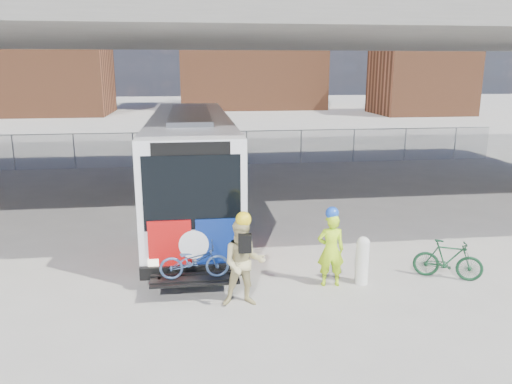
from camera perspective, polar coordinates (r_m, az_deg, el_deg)
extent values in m
plane|color=#9E9991|center=(15.59, 0.26, -5.16)|extent=(160.00, 160.00, 0.00)
cube|color=silver|center=(17.45, -7.42, 3.43)|extent=(2.55, 12.00, 3.20)
cube|color=black|center=(17.84, -7.49, 5.75)|extent=(2.61, 11.00, 1.28)
cube|color=black|center=(11.55, -7.32, -0.05)|extent=(2.24, 0.12, 1.76)
cube|color=black|center=(11.35, -7.48, 4.97)|extent=(1.78, 0.12, 0.30)
cube|color=black|center=(12.05, -7.03, -8.89)|extent=(2.55, 0.20, 0.30)
cube|color=#AF0E0D|center=(11.86, -9.80, -6.01)|extent=(1.00, 0.08, 1.20)
cube|color=navy|center=(11.86, -4.46, -5.84)|extent=(1.00, 0.08, 1.20)
cylinder|color=silver|center=(11.83, -7.13, -5.97)|extent=(0.70, 0.06, 0.70)
cube|color=gray|center=(17.23, -7.59, 8.90)|extent=(1.28, 7.20, 0.14)
cube|color=black|center=(11.59, -7.00, -9.85)|extent=(2.00, 0.70, 0.06)
cylinder|color=black|center=(13.62, -12.01, -6.13)|extent=(0.30, 1.00, 1.00)
cylinder|color=black|center=(13.62, -2.24, -5.82)|extent=(0.30, 1.00, 1.00)
cylinder|color=black|center=(21.89, -10.38, 1.60)|extent=(0.30, 1.00, 1.00)
cylinder|color=black|center=(21.89, -4.33, 1.79)|extent=(0.30, 1.00, 1.00)
cube|color=#AF0E0D|center=(13.96, -12.61, -2.21)|extent=(0.06, 2.60, 1.70)
cube|color=navy|center=(15.50, -12.12, -0.57)|extent=(0.06, 1.40, 1.70)
cube|color=#AF0E0D|center=(13.96, -1.88, -1.87)|extent=(0.06, 2.60, 1.70)
cube|color=navy|center=(15.50, -2.47, -0.27)|extent=(0.06, 1.40, 1.70)
imported|color=#3B5582|center=(11.42, -7.07, -7.82)|extent=(1.57, 0.58, 0.82)
cube|color=#605E59|center=(18.76, -1.46, 19.00)|extent=(40.00, 16.00, 1.50)
cylinder|color=gray|center=(27.58, -20.05, 4.37)|extent=(0.06, 0.06, 1.80)
cylinder|color=gray|center=(26.99, -11.72, 4.73)|extent=(0.06, 0.06, 1.80)
cylinder|color=gray|center=(26.99, -3.19, 5.00)|extent=(0.06, 0.06, 1.80)
cylinder|color=gray|center=(27.58, 5.16, 5.16)|extent=(0.06, 0.06, 1.80)
cylinder|color=gray|center=(28.71, 13.00, 5.21)|extent=(0.06, 0.06, 1.80)
cylinder|color=gray|center=(30.34, 20.13, 5.17)|extent=(0.06, 0.06, 1.80)
plane|color=gray|center=(26.99, -3.19, 5.00)|extent=(30.00, 0.00, 30.00)
cube|color=gray|center=(26.87, -3.22, 6.94)|extent=(30.00, 0.05, 0.04)
cube|color=brown|center=(61.70, -23.15, 12.81)|extent=(14.00, 10.00, 10.00)
cube|color=brown|center=(67.07, -0.68, 14.77)|extent=(18.00, 12.00, 12.00)
cube|color=brown|center=(60.47, 18.39, 12.26)|extent=(10.00, 8.00, 8.00)
cylinder|color=brown|center=(71.78, 5.75, 19.85)|extent=(2.20, 2.20, 25.00)
cylinder|color=silver|center=(12.46, 12.04, -7.96)|extent=(0.31, 0.31, 1.04)
sphere|color=silver|center=(12.28, 12.16, -5.70)|extent=(0.31, 0.31, 0.31)
imported|color=#BFFC1A|center=(12.09, 8.54, -6.58)|extent=(0.69, 0.48, 1.80)
sphere|color=blue|center=(11.80, 8.70, -2.40)|extent=(0.31, 0.31, 0.31)
imported|color=#D0C285|center=(10.98, -1.42, -8.14)|extent=(0.99, 0.79, 1.96)
sphere|color=yellow|center=(10.64, -1.45, -3.14)|extent=(0.34, 0.34, 0.34)
cube|color=black|center=(10.60, -1.28, -5.89)|extent=(0.29, 0.17, 0.40)
imported|color=#133D22|center=(13.35, 21.10, -7.22)|extent=(1.69, 1.15, 1.00)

